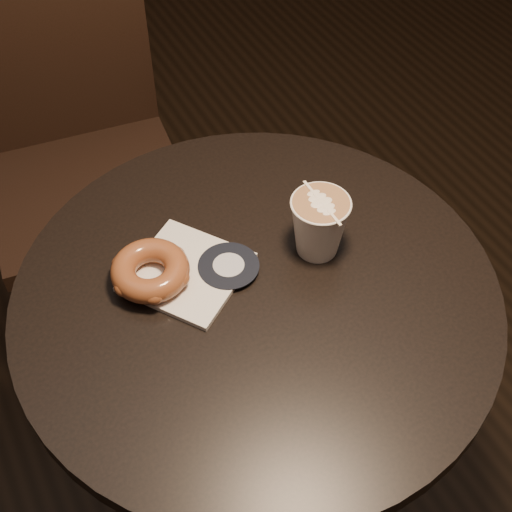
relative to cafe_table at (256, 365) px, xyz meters
name	(u,v)px	position (x,y,z in m)	size (l,w,h in m)	color
cafe_table	(256,365)	(0.00, 0.00, 0.00)	(0.70, 0.70, 0.75)	black
chair	(70,122)	(-0.08, 0.71, 0.04)	(0.46, 0.46, 1.05)	black
pastry_bag	(187,272)	(-0.08, 0.07, 0.20)	(0.15, 0.15, 0.01)	silver
doughnut	(150,270)	(-0.13, 0.08, 0.23)	(0.11, 0.11, 0.04)	brown
latte_cup	(319,226)	(0.12, 0.03, 0.25)	(0.09, 0.09, 0.10)	silver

